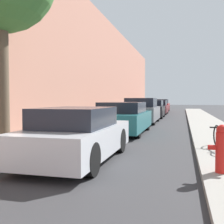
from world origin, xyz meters
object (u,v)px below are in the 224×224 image
parked_car_red (161,106)px  parked_car_grey (142,111)px  bicycle (222,137)px  parked_car_maroon (158,108)px  parked_car_black (152,109)px  fire_hydrant (222,148)px  parked_car_silver (78,135)px  parked_car_teal (123,118)px

parked_car_red → parked_car_grey: bearing=-89.9°
parked_car_grey → bicycle: (3.49, -8.98, -0.30)m
parked_car_grey → parked_car_maroon: parked_car_grey is taller
parked_car_maroon → parked_car_red: 5.88m
parked_car_black → bicycle: parked_car_black is taller
parked_car_maroon → fire_hydrant: 22.08m
parked_car_silver → parked_car_grey: size_ratio=0.91×
parked_car_maroon → fire_hydrant: (3.06, -21.87, -0.08)m
parked_car_maroon → parked_car_grey: bearing=-90.6°
parked_car_black → parked_car_silver: bearing=-90.2°
parked_car_silver → parked_car_teal: 5.46m
parked_car_silver → parked_car_red: 27.00m
parked_car_silver → parked_car_black: parked_car_black is taller
parked_car_silver → parked_car_teal: bearing=90.7°
parked_car_teal → parked_car_red: bearing=90.1°
parked_car_grey → parked_car_maroon: size_ratio=0.96×
parked_car_maroon → fire_hydrant: size_ratio=5.15×
parked_car_teal → bicycle: bearing=-46.4°
parked_car_silver → parked_car_maroon: 21.12m
parked_car_silver → parked_car_grey: (-0.06, 10.78, 0.12)m
parked_car_silver → bicycle: bearing=27.6°
parked_car_teal → bicycle: (3.49, -3.66, -0.22)m
parked_car_silver → parked_car_grey: bearing=90.3°
parked_car_grey → parked_car_maroon: 10.35m
parked_car_teal → bicycle: size_ratio=3.06×
parked_car_red → parked_car_teal: bearing=-89.9°
parked_car_grey → parked_car_red: size_ratio=1.01×
parked_car_black → parked_car_maroon: parked_car_black is taller
parked_car_maroon → parked_car_silver: bearing=-90.1°
parked_car_red → bicycle: size_ratio=2.96×
parked_car_teal → bicycle: parked_car_teal is taller
parked_car_silver → parked_car_red: size_ratio=0.91×
parked_car_red → parked_car_silver: bearing=-89.8°
parked_car_black → bicycle: 14.38m
parked_car_maroon → parked_car_red: parked_car_red is taller
parked_car_maroon → parked_car_teal: bearing=-90.4°
parked_car_grey → bicycle: parked_car_grey is taller
parked_car_black → bicycle: size_ratio=2.72×
parked_car_silver → parked_car_black: bearing=89.8°
parked_car_black → bicycle: (3.38, -13.98, -0.23)m
parked_car_black → parked_car_red: parked_car_red is taller
parked_car_red → fire_hydrant: parked_car_red is taller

